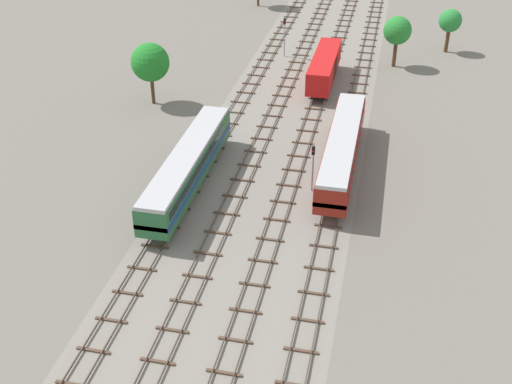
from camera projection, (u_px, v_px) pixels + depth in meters
name	position (u px, v px, depth m)	size (l,w,h in m)	color
ground_plane	(288.00, 128.00, 72.35)	(480.00, 480.00, 0.00)	slate
ballast_bed	(288.00, 128.00, 72.35)	(17.66, 176.00, 0.01)	gray
track_far_left	(231.00, 117.00, 74.36)	(2.40, 126.00, 0.29)	#47382D
track_left	(270.00, 121.00, 73.52)	(2.40, 126.00, 0.29)	#47382D
track_centre_left	(309.00, 125.00, 72.69)	(2.40, 126.00, 0.29)	#47382D
track_centre	(349.00, 128.00, 71.85)	(2.40, 126.00, 0.29)	#47382D
diesel_railcar_far_left_nearest	(188.00, 165.00, 59.76)	(2.96, 20.50, 3.80)	#286638
diesel_railcar_centre_near	(342.00, 148.00, 62.62)	(2.96, 20.50, 3.80)	maroon
freight_boxcar_centre_left_mid	(324.00, 66.00, 81.87)	(2.87, 14.00, 3.60)	red
signal_post_nearest	(285.00, 32.00, 90.14)	(0.28, 0.47, 5.60)	gray
signal_post_near	(313.00, 162.00, 59.18)	(0.28, 0.47, 4.86)	gray
lineside_tree_0	(150.00, 62.00, 75.34)	(4.54, 4.54, 7.47)	#4C331E
lineside_tree_1	(450.00, 21.00, 91.26)	(3.23, 3.23, 6.21)	#4C331E
lineside_tree_2	(397.00, 31.00, 86.01)	(3.76, 3.76, 6.92)	#4C331E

